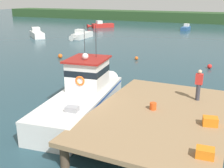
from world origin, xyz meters
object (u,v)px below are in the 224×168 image
deckhand_by_the_boat (199,84)px  mooring_buoy_channel_marker (136,58)px  main_fishing_boat (84,95)px  moored_boat_near_channel (186,28)px  moored_boat_far_left (36,34)px  crate_single_by_cleat (210,121)px  moored_boat_outer_mooring (101,25)px  mooring_buoy_outer (60,56)px  moored_boat_mid_harbor (81,35)px  mooring_buoy_spare_mooring (210,66)px  bait_bucket (153,106)px  crate_single_far (205,153)px  mooring_buoy_inshore (75,68)px

deckhand_by_the_boat → mooring_buoy_channel_marker: bearing=122.2°
main_fishing_boat → moored_boat_near_channel: size_ratio=2.16×
moored_boat_near_channel → moored_boat_far_left: 28.31m
crate_single_by_cleat → deckhand_by_the_boat: bearing=108.4°
moored_boat_outer_mooring → mooring_buoy_outer: 30.00m
moored_boat_mid_harbor → mooring_buoy_spare_mooring: 23.36m
bait_bucket → moored_boat_far_left: size_ratio=0.06×
crate_single_by_cleat → bait_bucket: (-2.67, 0.65, -0.02)m
moored_boat_near_channel → deckhand_by_the_boat: bearing=-78.6°
main_fishing_boat → mooring_buoy_channel_marker: (-1.98, 14.05, -0.82)m
main_fishing_boat → crate_single_far: (7.08, -4.06, 0.36)m
mooring_buoy_channel_marker → moored_boat_far_left: bearing=156.2°
mooring_buoy_inshore → moored_boat_mid_harbor: bearing=119.3°
deckhand_by_the_boat → mooring_buoy_channel_marker: size_ratio=4.47×
deckhand_by_the_boat → moored_boat_near_channel: (-8.40, 41.70, -1.66)m
deckhand_by_the_boat → main_fishing_boat: bearing=-166.9°
moored_boat_mid_harbor → mooring_buoy_inshore: bearing=-60.7°
crate_single_by_cleat → mooring_buoy_inshore: size_ratio=1.50×
moored_boat_far_left → mooring_buoy_spare_mooring: (27.76, -9.60, -0.32)m
crate_single_far → crate_single_by_cleat: 2.60m
main_fishing_boat → moored_boat_outer_mooring: size_ratio=2.02×
crate_single_far → mooring_buoy_inshore: crate_single_far is taller
moored_boat_mid_harbor → moored_boat_far_left: moored_boat_far_left is taller
deckhand_by_the_boat → moored_boat_near_channel: bearing=101.4°
bait_bucket → mooring_buoy_inshore: bait_bucket is taller
crate_single_by_cleat → deckhand_by_the_boat: deckhand_by_the_boat is taller
bait_bucket → mooring_buoy_inshore: 13.08m
main_fishing_boat → moored_boat_mid_harbor: main_fishing_boat is taller
mooring_buoy_spare_mooring → mooring_buoy_outer: mooring_buoy_outer is taller
crate_single_far → mooring_buoy_spare_mooring: (-1.73, 17.52, -1.16)m
main_fishing_boat → crate_single_far: 8.16m
crate_single_by_cleat → mooring_buoy_outer: bearing=142.3°
deckhand_by_the_boat → moored_boat_near_channel: 42.57m
crate_single_far → mooring_buoy_inshore: 17.32m
main_fishing_boat → moored_boat_far_left: 32.16m
mooring_buoy_outer → mooring_buoy_channel_marker: size_ratio=1.29×
moored_boat_mid_harbor → mooring_buoy_inshore: 19.53m
deckhand_by_the_boat → mooring_buoy_outer: size_ratio=3.46×
crate_single_far → moored_boat_far_left: bearing=137.4°
bait_bucket → mooring_buoy_outer: size_ratio=0.72×
bait_bucket → moored_boat_far_left: 35.82m
moored_boat_outer_mooring → mooring_buoy_channel_marker: (17.33, -25.75, -0.31)m
mooring_buoy_outer → mooring_buoy_channel_marker: bearing=19.1°
bait_bucket → mooring_buoy_inshore: (-9.82, 8.56, -1.17)m
bait_bucket → moored_boat_outer_mooring: bait_bucket is taller
moored_boat_mid_harbor → moored_boat_near_channel: (12.68, 18.31, -0.10)m
bait_bucket → moored_boat_near_channel: (-6.68, 43.90, -0.97)m
main_fishing_boat → bait_bucket: 4.37m
moored_boat_near_channel → crate_single_far: bearing=-78.6°
moored_boat_far_left → mooring_buoy_inshore: size_ratio=13.54×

